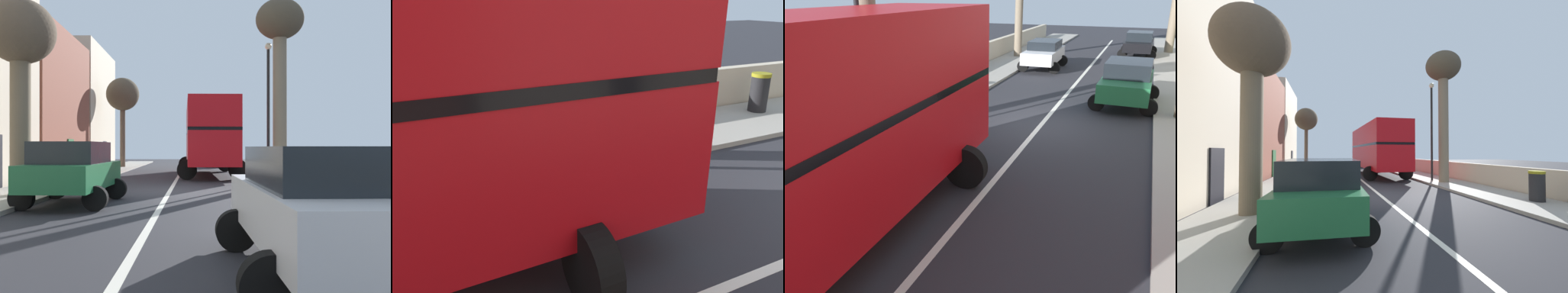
% 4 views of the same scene
% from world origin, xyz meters
% --- Properties ---
extents(sidewalk_right, '(2.60, 60.00, 0.12)m').
position_xyz_m(sidewalk_right, '(4.90, 0.00, 0.06)').
color(sidewalk_right, '#9E998E').
rests_on(sidewalk_right, ground).
extents(boundary_wall_right, '(0.36, 54.00, 1.25)m').
position_xyz_m(boundary_wall_right, '(6.45, 0.00, 0.62)').
color(boundary_wall_right, beige).
rests_on(boundary_wall_right, ground).
extents(litter_bin_right, '(0.55, 0.55, 1.12)m').
position_xyz_m(litter_bin_right, '(5.30, -2.60, 0.68)').
color(litter_bin_right, black).
rests_on(litter_bin_right, sidewalk_right).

